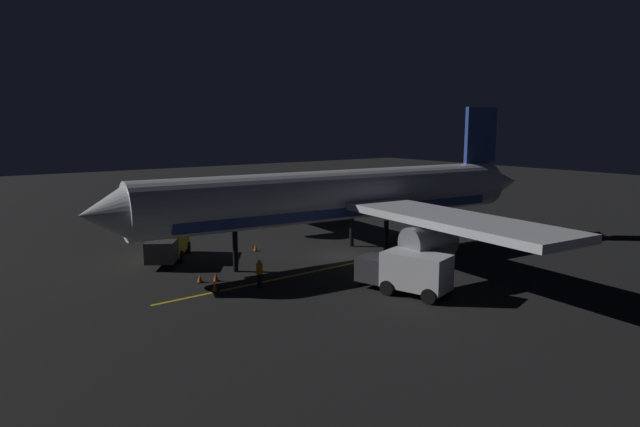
% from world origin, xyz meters
% --- Properties ---
extents(ground_plane, '(180.00, 180.00, 0.20)m').
position_xyz_m(ground_plane, '(0.00, 0.00, -0.10)').
color(ground_plane, black).
extents(apron_guide_stripe, '(1.15, 23.79, 0.01)m').
position_xyz_m(apron_guide_stripe, '(-2.46, 4.00, 0.00)').
color(apron_guide_stripe, gold).
rests_on(apron_guide_stripe, ground_plane).
extents(airliner, '(36.79, 38.49, 11.52)m').
position_xyz_m(airliner, '(-0.05, -0.61, 4.55)').
color(airliner, white).
rests_on(airliner, ground_plane).
extents(baggage_truck, '(6.23, 5.03, 2.50)m').
position_xyz_m(baggage_truck, '(6.59, 11.18, 1.28)').
color(baggage_truck, gold).
rests_on(baggage_truck, ground_plane).
extents(catering_truck, '(6.00, 3.65, 2.54)m').
position_xyz_m(catering_truck, '(-9.79, 2.71, 1.28)').
color(catering_truck, silver).
rests_on(catering_truck, ground_plane).
extents(ground_crew_worker, '(0.40, 0.40, 1.74)m').
position_xyz_m(ground_crew_worker, '(-3.45, 9.18, 0.89)').
color(ground_crew_worker, black).
rests_on(ground_crew_worker, ground_plane).
extents(traffic_cone_near_left, '(0.50, 0.50, 0.55)m').
position_xyz_m(traffic_cone_near_left, '(-0.66, 10.83, 0.25)').
color(traffic_cone_near_left, '#EA590F').
rests_on(traffic_cone_near_left, ground_plane).
extents(traffic_cone_near_right, '(0.50, 0.50, 0.55)m').
position_xyz_m(traffic_cone_near_right, '(-0.29, 11.77, 0.25)').
color(traffic_cone_near_right, '#EA590F').
rests_on(traffic_cone_near_right, ground_plane).
extents(traffic_cone_under_wing, '(0.50, 0.50, 0.55)m').
position_xyz_m(traffic_cone_under_wing, '(5.27, 4.55, 0.25)').
color(traffic_cone_under_wing, '#EA590F').
rests_on(traffic_cone_under_wing, ground_plane).
extents(traffic_cone_far, '(0.50, 0.50, 0.55)m').
position_xyz_m(traffic_cone_far, '(-2.63, 11.84, 0.25)').
color(traffic_cone_far, '#EA590F').
rests_on(traffic_cone_far, ground_plane).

